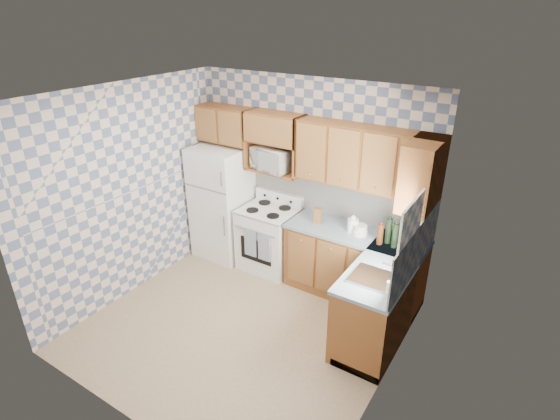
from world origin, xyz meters
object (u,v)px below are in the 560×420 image
object	(u,v)px
stove_body	(269,239)
electric_kettle	(353,225)
microwave	(273,159)
refrigerator	(222,203)

from	to	relation	value
stove_body	electric_kettle	world-z (taller)	electric_kettle
microwave	electric_kettle	world-z (taller)	microwave
refrigerator	stove_body	size ratio (longest dim) A/B	1.87
refrigerator	electric_kettle	size ratio (longest dim) A/B	9.81
stove_body	microwave	world-z (taller)	microwave
refrigerator	stove_body	world-z (taller)	refrigerator
refrigerator	microwave	size ratio (longest dim) A/B	3.05
stove_body	microwave	distance (m)	1.16
refrigerator	microwave	world-z (taller)	microwave
microwave	refrigerator	bearing A→B (deg)	-157.84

